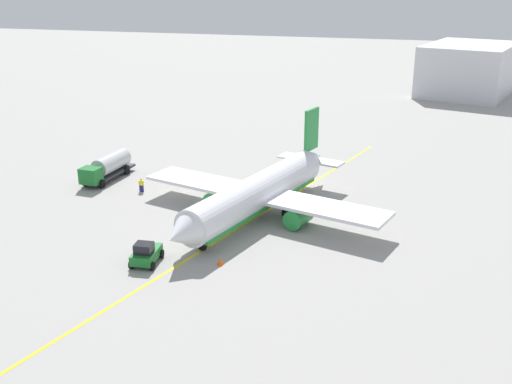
{
  "coord_description": "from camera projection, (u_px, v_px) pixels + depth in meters",
  "views": [
    {
      "loc": [
        59.0,
        17.35,
        25.34
      ],
      "look_at": [
        0.0,
        0.0,
        3.0
      ],
      "focal_mm": 42.21,
      "sensor_mm": 36.0,
      "label": 1
    }
  ],
  "objects": [
    {
      "name": "ground_plane",
      "position": [
        256.0,
        217.0,
        66.46
      ],
      "size": [
        400.0,
        400.0,
        0.0
      ],
      "primitive_type": "plane",
      "color": "#9E9B96"
    },
    {
      "name": "airplane",
      "position": [
        258.0,
        193.0,
        65.9
      ],
      "size": [
        30.5,
        29.46,
        9.81
      ],
      "color": "white",
      "rests_on": "ground"
    },
    {
      "name": "fuel_tanker",
      "position": [
        107.0,
        167.0,
        78.22
      ],
      "size": [
        9.64,
        3.3,
        3.15
      ],
      "color": "#2D2D33",
      "rests_on": "ground"
    },
    {
      "name": "pushback_tug",
      "position": [
        146.0,
        253.0,
        55.59
      ],
      "size": [
        3.79,
        2.64,
        2.2
      ],
      "color": "#196B28",
      "rests_on": "ground"
    },
    {
      "name": "refueling_worker",
      "position": [
        141.0,
        185.0,
        74.1
      ],
      "size": [
        0.5,
        0.6,
        1.71
      ],
      "color": "navy",
      "rests_on": "ground"
    },
    {
      "name": "safety_cone_nose",
      "position": [
        158.0,
        254.0,
        57.18
      ],
      "size": [
        0.5,
        0.5,
        0.55
      ],
      "primitive_type": "cone",
      "color": "#F2590F",
      "rests_on": "ground"
    },
    {
      "name": "safety_cone_wingtip",
      "position": [
        220.0,
        261.0,
        55.55
      ],
      "size": [
        0.63,
        0.63,
        0.7
      ],
      "primitive_type": "cone",
      "color": "#F2590F",
      "rests_on": "ground"
    },
    {
      "name": "distant_hangar",
      "position": [
        468.0,
        69.0,
        133.31
      ],
      "size": [
        28.0,
        22.87,
        10.92
      ],
      "color": "silver",
      "rests_on": "ground"
    },
    {
      "name": "taxi_line_marking",
      "position": [
        256.0,
        217.0,
        66.45
      ],
      "size": [
        65.95,
        18.47,
        0.01
      ],
      "primitive_type": "cube",
      "rotation": [
        0.0,
        0.0,
        -0.27
      ],
      "color": "yellow",
      "rests_on": "ground"
    }
  ]
}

